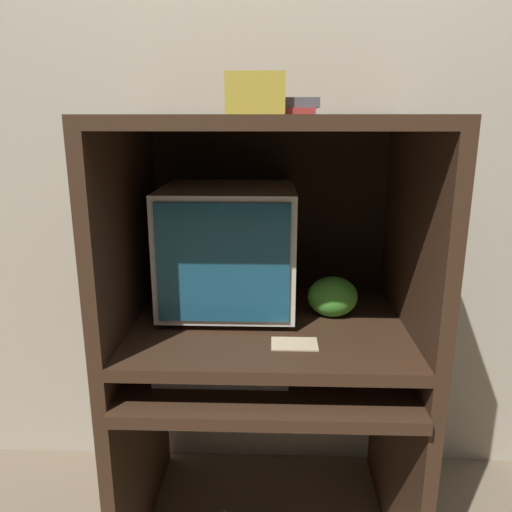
{
  "coord_description": "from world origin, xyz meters",
  "views": [
    {
      "loc": [
        0.01,
        -1.12,
        1.38
      ],
      "look_at": [
        -0.04,
        0.34,
        0.98
      ],
      "focal_mm": 35.0,
      "sensor_mm": 36.0,
      "label": 1
    }
  ],
  "objects_px": {
    "crt_monitor": "(229,248)",
    "mouse": "(308,375)",
    "storage_box": "(256,94)",
    "keyboard": "(222,373)",
    "book_stack": "(287,107)",
    "snack_bag": "(333,297)"
  },
  "relations": [
    {
      "from": "crt_monitor",
      "to": "storage_box",
      "type": "xyz_separation_m",
      "value": [
        0.09,
        -0.12,
        0.47
      ]
    },
    {
      "from": "snack_bag",
      "to": "keyboard",
      "type": "bearing_deg",
      "value": -150.44
    },
    {
      "from": "crt_monitor",
      "to": "mouse",
      "type": "height_order",
      "value": "crt_monitor"
    },
    {
      "from": "crt_monitor",
      "to": "storage_box",
      "type": "bearing_deg",
      "value": -51.74
    },
    {
      "from": "snack_bag",
      "to": "storage_box",
      "type": "height_order",
      "value": "storage_box"
    },
    {
      "from": "book_stack",
      "to": "crt_monitor",
      "type": "bearing_deg",
      "value": 154.24
    },
    {
      "from": "mouse",
      "to": "snack_bag",
      "type": "height_order",
      "value": "snack_bag"
    },
    {
      "from": "snack_bag",
      "to": "book_stack",
      "type": "bearing_deg",
      "value": -166.83
    },
    {
      "from": "book_stack",
      "to": "storage_box",
      "type": "xyz_separation_m",
      "value": [
        -0.09,
        -0.03,
        0.03
      ]
    },
    {
      "from": "crt_monitor",
      "to": "book_stack",
      "type": "relative_size",
      "value": 2.44
    },
    {
      "from": "keyboard",
      "to": "snack_bag",
      "type": "distance_m",
      "value": 0.43
    },
    {
      "from": "keyboard",
      "to": "mouse",
      "type": "height_order",
      "value": "mouse"
    },
    {
      "from": "crt_monitor",
      "to": "book_stack",
      "type": "height_order",
      "value": "book_stack"
    },
    {
      "from": "keyboard",
      "to": "mouse",
      "type": "distance_m",
      "value": 0.25
    },
    {
      "from": "keyboard",
      "to": "mouse",
      "type": "relative_size",
      "value": 5.61
    },
    {
      "from": "mouse",
      "to": "storage_box",
      "type": "distance_m",
      "value": 0.81
    },
    {
      "from": "book_stack",
      "to": "mouse",
      "type": "bearing_deg",
      "value": -67.43
    },
    {
      "from": "keyboard",
      "to": "storage_box",
      "type": "bearing_deg",
      "value": 52.93
    },
    {
      "from": "storage_box",
      "to": "mouse",
      "type": "bearing_deg",
      "value": -40.62
    },
    {
      "from": "crt_monitor",
      "to": "book_stack",
      "type": "distance_m",
      "value": 0.48
    },
    {
      "from": "keyboard",
      "to": "book_stack",
      "type": "bearing_deg",
      "value": 40.41
    },
    {
      "from": "crt_monitor",
      "to": "mouse",
      "type": "distance_m",
      "value": 0.47
    }
  ]
}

